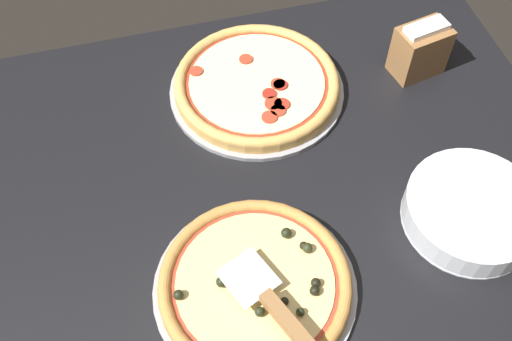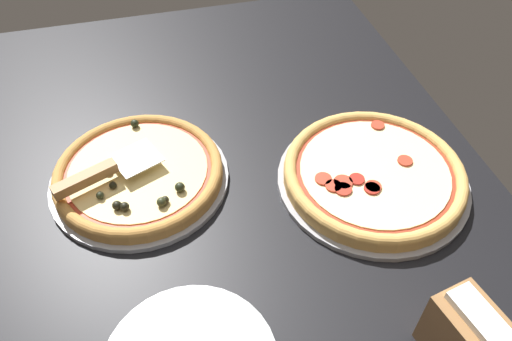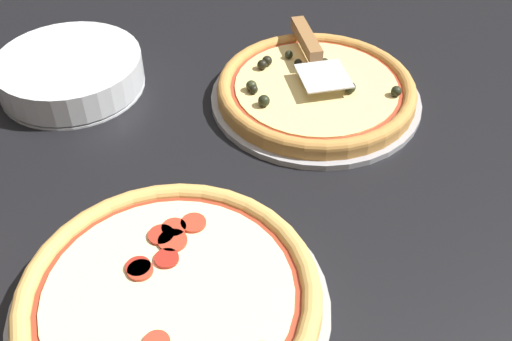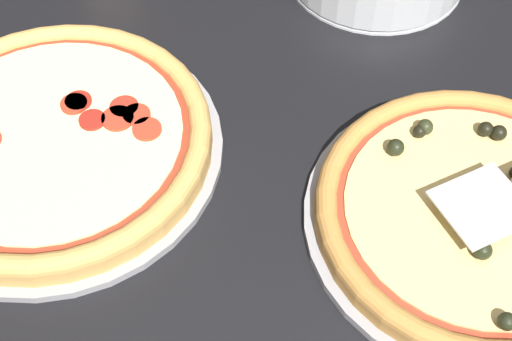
# 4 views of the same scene
# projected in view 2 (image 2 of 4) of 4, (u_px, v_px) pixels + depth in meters

# --- Properties ---
(ground_plane) EXTENTS (1.30, 1.14, 0.04)m
(ground_plane) POSITION_uv_depth(u_px,v_px,m) (192.00, 185.00, 0.97)
(ground_plane) COLOR black
(pizza_pan_front) EXTENTS (0.34, 0.34, 0.01)m
(pizza_pan_front) POSITION_uv_depth(u_px,v_px,m) (140.00, 179.00, 0.95)
(pizza_pan_front) COLOR #939399
(pizza_pan_front) RESTS_ON ground_plane
(pizza_front) EXTENTS (0.32, 0.32, 0.04)m
(pizza_front) POSITION_uv_depth(u_px,v_px,m) (139.00, 172.00, 0.93)
(pizza_front) COLOR #B77F3D
(pizza_front) RESTS_ON pizza_pan_front
(pizza_pan_back) EXTENTS (0.36, 0.36, 0.01)m
(pizza_pan_back) POSITION_uv_depth(u_px,v_px,m) (372.00, 181.00, 0.94)
(pizza_pan_back) COLOR #939399
(pizza_pan_back) RESTS_ON ground_plane
(pizza_back) EXTENTS (0.34, 0.34, 0.03)m
(pizza_back) POSITION_uv_depth(u_px,v_px,m) (374.00, 173.00, 0.93)
(pizza_back) COLOR tan
(pizza_back) RESTS_ON pizza_pan_back
(serving_spatula) EXTENTS (0.12, 0.20, 0.02)m
(serving_spatula) POSITION_uv_depth(u_px,v_px,m) (97.00, 174.00, 0.88)
(serving_spatula) COLOR silver
(serving_spatula) RESTS_ON pizza_front
(napkin_holder) EXTENTS (0.12, 0.09, 0.12)m
(napkin_holder) POSITION_uv_depth(u_px,v_px,m) (467.00, 338.00, 0.67)
(napkin_holder) COLOR olive
(napkin_holder) RESTS_ON ground_plane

